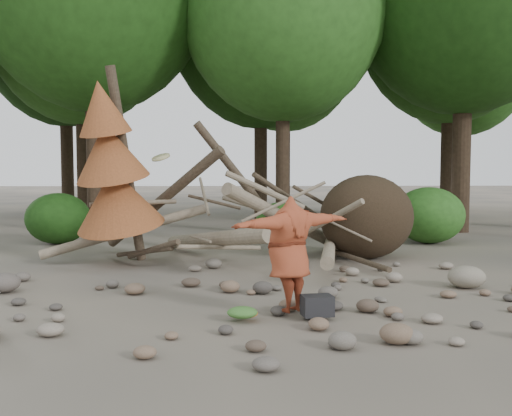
{
  "coord_description": "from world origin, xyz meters",
  "views": [
    {
      "loc": [
        -0.42,
        -8.97,
        2.13
      ],
      "look_at": [
        -0.09,
        1.5,
        1.4
      ],
      "focal_mm": 40.0,
      "sensor_mm": 36.0,
      "label": 1
    }
  ],
  "objects": [
    {
      "name": "boulder_mid_left",
      "position": [
        -4.45,
        0.82,
        0.17
      ],
      "size": [
        0.57,
        0.51,
        0.34
      ],
      "primitive_type": "ellipsoid",
      "color": "#5D544E",
      "rests_on": "ground"
    },
    {
      "name": "bush_left",
      "position": [
        -5.5,
        7.2,
        0.72
      ],
      "size": [
        1.8,
        1.8,
        1.44
      ],
      "primitive_type": "ellipsoid",
      "color": "#1C4512",
      "rests_on": "ground"
    },
    {
      "name": "frisbee_thrower",
      "position": [
        0.31,
        -0.91,
        0.91
      ],
      "size": [
        3.04,
        1.58,
        2.29
      ],
      "color": "#953B21",
      "rests_on": "ground"
    },
    {
      "name": "cloth_orange",
      "position": [
        -0.32,
        -1.16,
        0.06
      ],
      "size": [
        0.35,
        0.29,
        0.13
      ],
      "primitive_type": "ellipsoid",
      "color": "#B5621F",
      "rests_on": "ground"
    },
    {
      "name": "cloth_green",
      "position": [
        -0.36,
        -1.17,
        0.08
      ],
      "size": [
        0.43,
        0.36,
        0.16
      ],
      "primitive_type": "ellipsoid",
      "color": "#3D712D",
      "rests_on": "ground"
    },
    {
      "name": "deadfall_pile",
      "position": [
        2.02,
        4.24,
        0.95
      ],
      "size": [
        8.55,
        5.24,
        3.3
      ],
      "color": "#332619",
      "rests_on": "ground"
    },
    {
      "name": "bush_mid",
      "position": [
        0.8,
        7.8,
        0.56
      ],
      "size": [
        1.4,
        1.4,
        1.12
      ],
      "primitive_type": "ellipsoid",
      "color": "#255819",
      "rests_on": "ground"
    },
    {
      "name": "boulder_front_right",
      "position": [
        1.51,
        -2.23,
        0.13
      ],
      "size": [
        0.42,
        0.38,
        0.25
      ],
      "primitive_type": "ellipsoid",
      "color": "brown",
      "rests_on": "ground"
    },
    {
      "name": "bush_right",
      "position": [
        5.0,
        7.0,
        0.8
      ],
      "size": [
        2.0,
        2.0,
        1.6
      ],
      "primitive_type": "ellipsoid",
      "color": "#2F6820",
      "rests_on": "ground"
    },
    {
      "name": "backpack",
      "position": [
        0.69,
        -1.1,
        0.14
      ],
      "size": [
        0.47,
        0.35,
        0.29
      ],
      "primitive_type": "cube",
      "rotation": [
        0.0,
        0.0,
        0.16
      ],
      "color": "black",
      "rests_on": "ground"
    },
    {
      "name": "boulder_mid_right",
      "position": [
        3.65,
        0.95,
        0.2
      ],
      "size": [
        0.66,
        0.6,
        0.4
      ],
      "primitive_type": "ellipsoid",
      "color": "gray",
      "rests_on": "ground"
    },
    {
      "name": "ground",
      "position": [
        0.0,
        0.0,
        0.0
      ],
      "size": [
        120.0,
        120.0,
        0.0
      ],
      "primitive_type": "plane",
      "color": "#514C44",
      "rests_on": "ground"
    },
    {
      "name": "dead_conifer",
      "position": [
        -3.12,
        3.37,
        2.11
      ],
      "size": [
        2.06,
        2.16,
        4.35
      ],
      "color": "#4C3F30",
      "rests_on": "ground"
    }
  ]
}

